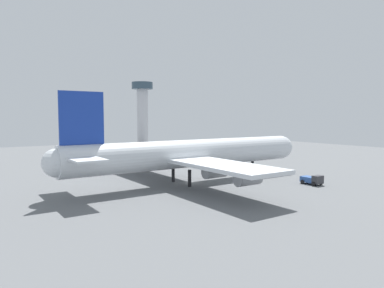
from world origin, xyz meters
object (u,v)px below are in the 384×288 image
(cargo_airplane, at_px, (191,154))
(safety_cone_nose, at_px, (270,169))
(control_tower, at_px, (142,107))
(pushback_tractor, at_px, (312,180))

(cargo_airplane, relative_size, safety_cone_nose, 103.19)
(safety_cone_nose, height_order, control_tower, control_tower)
(pushback_tractor, xyz_separation_m, safety_cone_nose, (7.82, 19.13, -0.76))
(pushback_tractor, bearing_deg, control_tower, 79.58)
(pushback_tractor, bearing_deg, safety_cone_nose, 67.77)
(cargo_airplane, distance_m, control_tower, 118.27)
(cargo_airplane, bearing_deg, pushback_tractor, -38.51)
(pushback_tractor, bearing_deg, cargo_airplane, 141.49)
(safety_cone_nose, distance_m, control_tower, 108.96)
(safety_cone_nose, xyz_separation_m, control_tower, (15.23, 106.16, 19.27))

